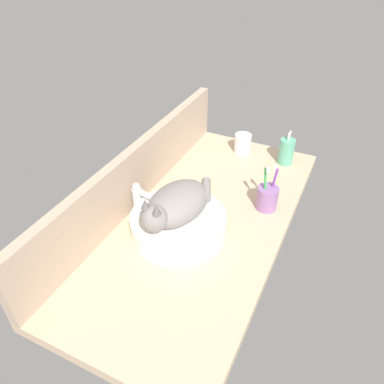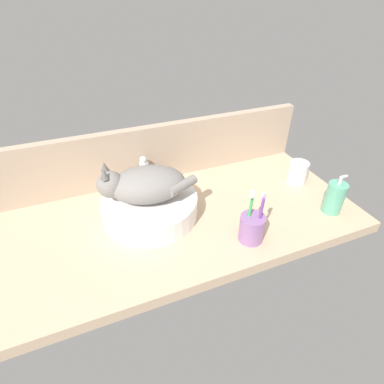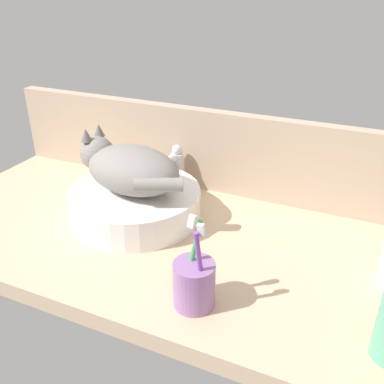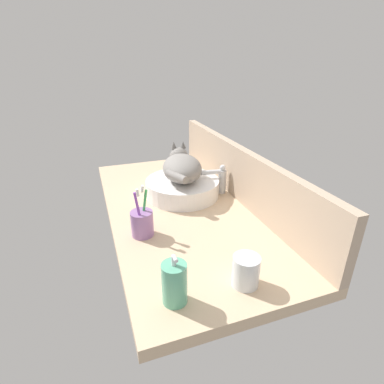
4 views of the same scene
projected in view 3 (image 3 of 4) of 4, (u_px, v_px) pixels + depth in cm
name	position (u px, v px, depth cm)	size (l,w,h in cm)	color
ground_plane	(164.00, 241.00, 103.45)	(124.57, 58.51, 4.00)	#D1B28E
backsplash_panel	(207.00, 150.00, 119.48)	(124.57, 3.60, 22.97)	tan
sink_basin	(135.00, 203.00, 107.95)	(32.87, 32.87, 7.70)	white
cat	(129.00, 167.00, 104.15)	(31.52, 21.22, 14.00)	gray
faucet	(175.00, 167.00, 119.23)	(4.50, 11.85, 13.60)	silver
toothbrush_cup	(194.00, 283.00, 78.88)	(7.91, 7.91, 18.72)	#996BA8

